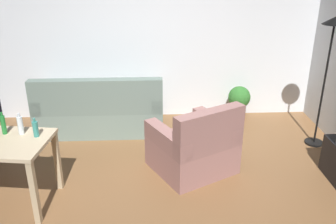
{
  "coord_description": "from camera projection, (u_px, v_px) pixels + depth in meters",
  "views": [
    {
      "loc": [
        -0.1,
        -3.66,
        2.53
      ],
      "look_at": [
        0.1,
        0.5,
        0.75
      ],
      "focal_mm": 39.43,
      "sensor_mm": 36.0,
      "label": 1
    }
  ],
  "objects": [
    {
      "name": "wall_rear",
      "position": [
        156.0,
        35.0,
        5.85
      ],
      "size": [
        5.2,
        0.1,
        2.7
      ],
      "primitive_type": "cube",
      "color": "silver",
      "rests_on": "ground_plane"
    },
    {
      "name": "ground_plane",
      "position": [
        162.0,
        188.0,
        4.36
      ],
      "size": [
        5.2,
        4.4,
        0.02
      ],
      "primitive_type": "cube",
      "color": "brown"
    },
    {
      "name": "couch",
      "position": [
        100.0,
        112.0,
        5.65
      ],
      "size": [
        1.89,
        0.84,
        0.92
      ],
      "rotation": [
        0.0,
        0.0,
        3.14
      ],
      "color": "slate",
      "rests_on": "ground_plane"
    },
    {
      "name": "armchair",
      "position": [
        195.0,
        148.0,
        4.58
      ],
      "size": [
        1.19,
        1.17,
        0.92
      ],
      "rotation": [
        0.0,
        0.0,
        3.64
      ],
      "color": "#996B66",
      "rests_on": "ground_plane"
    },
    {
      "name": "bottle_green",
      "position": [
        3.0,
        124.0,
        3.91
      ],
      "size": [
        0.05,
        0.05,
        0.25
      ],
      "color": "#1E722D",
      "rests_on": "desk"
    },
    {
      "name": "bottle_clear",
      "position": [
        20.0,
        125.0,
        3.91
      ],
      "size": [
        0.06,
        0.06,
        0.24
      ],
      "color": "silver",
      "rests_on": "desk"
    },
    {
      "name": "torchiere_lamp",
      "position": [
        330.0,
        47.0,
        4.81
      ],
      "size": [
        0.32,
        0.32,
        1.81
      ],
      "color": "black",
      "rests_on": "ground_plane"
    },
    {
      "name": "bottle_tall",
      "position": [
        36.0,
        129.0,
        3.86
      ],
      "size": [
        0.06,
        0.06,
        0.21
      ],
      "color": "teal",
      "rests_on": "desk"
    },
    {
      "name": "potted_plant",
      "position": [
        239.0,
        101.0,
        6.03
      ],
      "size": [
        0.36,
        0.36,
        0.57
      ],
      "color": "brown",
      "rests_on": "ground_plane"
    }
  ]
}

